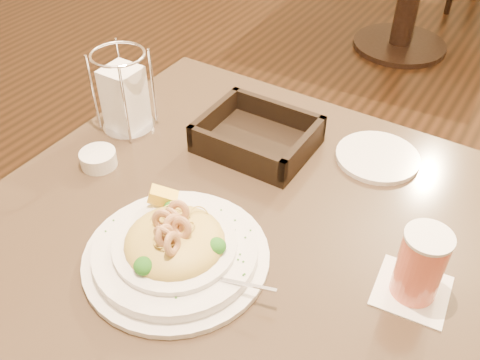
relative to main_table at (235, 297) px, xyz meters
The scene contains 7 objects.
main_table is the anchor object (origin of this frame).
pasta_bowl 0.29m from the main_table, 103.37° to the right, with size 0.35×0.31×0.10m.
drink_glass 0.44m from the main_table, ahead, with size 0.12×0.12×0.13m.
bread_basket 0.34m from the main_table, 110.35° to the left, with size 0.23×0.19×0.06m.
napkin_caddy 0.49m from the main_table, 161.24° to the left, with size 0.11×0.11×0.18m.
side_plate 0.42m from the main_table, 63.22° to the left, with size 0.17×0.17×0.01m, color white.
butter_ramekin 0.40m from the main_table, behind, with size 0.07×0.07×0.03m, color white.
Camera 1 is at (0.38, -0.58, 1.42)m, focal length 40.00 mm.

